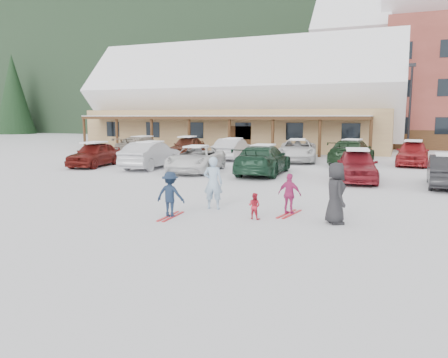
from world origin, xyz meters
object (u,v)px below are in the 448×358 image
at_px(parked_car_7, 143,146).
at_px(child_navy, 170,194).
at_px(day_lodge, 239,107).
at_px(bystander_dark, 335,193).
at_px(lamp_post, 410,105).
at_px(parked_car_1, 151,155).
at_px(parked_car_3, 263,160).
at_px(parked_car_2, 196,159).
at_px(parked_car_0, 95,154).
at_px(parked_car_10, 297,150).
at_px(parked_car_5, 447,171).
at_px(child_magenta, 290,194).
at_px(parked_car_11, 352,152).
at_px(adult_skier, 213,183).
at_px(parked_car_4, 357,165).
at_px(parked_car_12, 413,153).
at_px(toddler_red, 254,206).
at_px(parked_car_9, 233,149).
at_px(parked_car_8, 187,146).

bearing_deg(parked_car_7, child_navy, 124.42).
relative_size(day_lodge, bystander_dark, 16.70).
distance_m(lamp_post, parked_car_7, 20.33).
bearing_deg(day_lodge, parked_car_1, -86.58).
bearing_deg(parked_car_3, parked_car_2, 1.30).
xyz_separation_m(parked_car_0, parked_car_10, (10.78, 7.53, 0.01)).
distance_m(parked_car_5, parked_car_10, 11.75).
height_order(child_magenta, parked_car_11, parked_car_11).
bearing_deg(parked_car_11, parked_car_1, 37.13).
xyz_separation_m(day_lodge, parked_car_2, (4.22, -18.41, -3.24)).
distance_m(day_lodge, child_navy, 29.91).
height_order(parked_car_0, parked_car_10, parked_car_10).
bearing_deg(parked_car_0, bystander_dark, -38.19).
xyz_separation_m(adult_skier, parked_car_11, (2.80, 15.67, -0.08)).
bearing_deg(parked_car_4, adult_skier, -122.48).
xyz_separation_m(parked_car_0, parked_car_12, (17.93, 7.83, 0.04)).
distance_m(parked_car_0, parked_car_5, 19.12).
bearing_deg(parked_car_2, parked_car_3, -3.83).
height_order(toddler_red, parked_car_9, parked_car_9).
bearing_deg(parked_car_0, parked_car_5, -9.94).
xyz_separation_m(parked_car_0, parked_car_9, (6.29, 7.08, 0.01)).
relative_size(parked_car_7, parked_car_11, 0.97).
distance_m(parked_car_0, parked_car_4, 15.34).
bearing_deg(bystander_dark, child_magenta, 38.12).
height_order(parked_car_2, parked_car_5, parked_car_2).
bearing_deg(bystander_dark, parked_car_8, 9.71).
bearing_deg(parked_car_7, day_lodge, -107.13).
xyz_separation_m(lamp_post, parked_car_1, (-14.04, -13.88, -3.08)).
xyz_separation_m(bystander_dark, parked_car_12, (2.39, 17.01, -0.10)).
xyz_separation_m(child_magenta, bystander_dark, (1.46, -0.65, 0.23)).
height_order(day_lodge, parked_car_0, day_lodge).
bearing_deg(lamp_post, parked_car_4, -99.23).
xyz_separation_m(adult_skier, toddler_red, (1.69, -0.86, -0.47)).
height_order(bystander_dark, parked_car_0, bystander_dark).
relative_size(parked_car_5, parked_car_9, 0.94).
bearing_deg(parked_car_9, parked_car_11, 176.85).
relative_size(day_lodge, parked_car_3, 5.49).
height_order(child_navy, parked_car_5, parked_car_5).
relative_size(parked_car_4, parked_car_7, 0.84).
xyz_separation_m(day_lodge, child_navy, (8.21, -28.58, -3.25)).
bearing_deg(bystander_dark, toddler_red, 70.25).
relative_size(parked_car_2, parked_car_8, 1.14).
bearing_deg(parked_car_12, parked_car_8, -177.88).
relative_size(child_magenta, bystander_dark, 0.73).
bearing_deg(parked_car_7, parked_car_0, 97.36).
distance_m(bystander_dark, parked_car_9, 18.71).
distance_m(child_magenta, bystander_dark, 1.62).
distance_m(parked_car_0, parked_car_10, 13.15).
bearing_deg(parked_car_12, toddler_red, -101.98).
height_order(parked_car_1, parked_car_5, parked_car_1).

